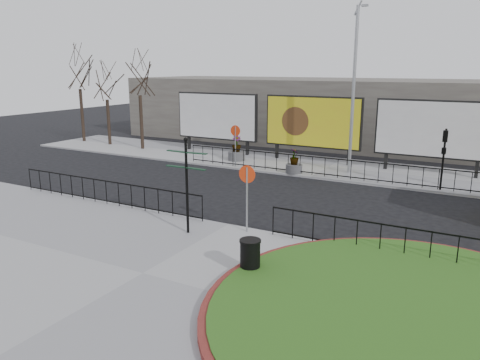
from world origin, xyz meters
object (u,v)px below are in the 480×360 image
Objects in this scene: litter_bin at (250,257)px; planter_b at (294,164)px; billboard_mid at (312,122)px; planter_a at (236,152)px; fingerpost_sign at (187,176)px; lamp_post at (354,88)px.

planter_b is (-3.96, 12.90, -0.03)m from litter_bin.
billboard_mid is 4.09m from planter_b.
billboard_mid reaches higher than planter_a.
billboard_mid is at bearing 24.50° from planter_a.
litter_bin is at bearing -26.47° from fingerpost_sign.
planter_a is at bearing -180.00° from lamp_post.
billboard_mid is 17.12m from litter_bin.
litter_bin is 13.49m from planter_b.
billboard_mid is 0.67× the size of lamp_post.
planter_b is at bearing 94.35° from fingerpost_sign.
billboard_mid is 3.92× the size of planter_a.
planter_a reaches higher than planter_b.
planter_b is at bearing -149.42° from lamp_post.
planter_b reaches higher than litter_bin.
lamp_post reaches higher than planter_a.
fingerpost_sign is at bearing -100.51° from lamp_post.
planter_a is (-7.33, -0.00, -4.16)m from lamp_post.
litter_bin is at bearing -85.08° from lamp_post.
planter_a is (-5.01, 12.53, -1.56)m from fingerpost_sign.
lamp_post reaches higher than fingerpost_sign.
billboard_mid reaches higher than planter_b.
planter_a is at bearing 114.13° from fingerpost_sign.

